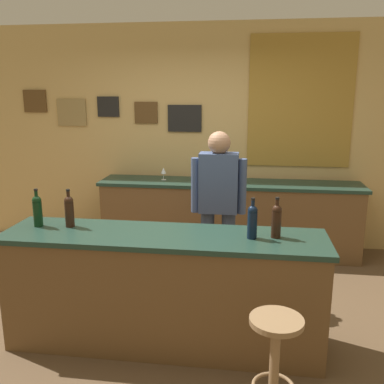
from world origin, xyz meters
TOP-DOWN VIEW (x-y plane):
  - ground_plane at (0.00, 0.00)m, footprint 10.00×10.00m
  - back_wall at (0.03, 2.03)m, footprint 6.00×0.09m
  - bar_counter at (0.00, -0.40)m, footprint 2.47×0.60m
  - side_counter at (0.40, 1.65)m, footprint 3.17×0.56m
  - bartender at (0.35, 0.48)m, footprint 0.52×0.21m
  - bar_stool at (0.82, -1.10)m, footprint 0.32×0.32m
  - wine_bottle_a at (-1.03, -0.34)m, footprint 0.07×0.07m
  - wine_bottle_b at (-0.77, -0.32)m, footprint 0.07×0.07m
  - wine_bottle_c at (0.67, -0.40)m, footprint 0.07×0.07m
  - wine_bottle_d at (0.84, -0.36)m, footprint 0.07×0.07m
  - wine_glass_a at (-0.42, 1.68)m, footprint 0.07×0.07m
  - wine_glass_b at (0.19, 1.60)m, footprint 0.07×0.07m
  - coffee_mug at (0.41, 1.64)m, footprint 0.12×0.08m

SIDE VIEW (x-z plane):
  - ground_plane at x=0.00m, z-range 0.00..0.00m
  - side_counter at x=0.40m, z-range 0.00..0.90m
  - bar_stool at x=0.82m, z-range 0.12..0.80m
  - bar_counter at x=0.00m, z-range 0.00..0.92m
  - bartender at x=0.35m, z-range 0.13..1.75m
  - coffee_mug at x=0.41m, z-range 0.90..1.00m
  - wine_glass_a at x=-0.42m, z-range 0.93..1.09m
  - wine_glass_b at x=0.19m, z-range 0.93..1.09m
  - wine_bottle_a at x=-1.03m, z-range 0.90..1.21m
  - wine_bottle_b at x=-0.77m, z-range 0.90..1.21m
  - wine_bottle_c at x=0.67m, z-range 0.90..1.21m
  - wine_bottle_d at x=0.84m, z-range 0.90..1.21m
  - back_wall at x=0.03m, z-range 0.02..2.82m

